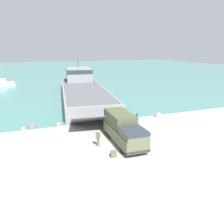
{
  "coord_description": "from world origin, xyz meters",
  "views": [
    {
      "loc": [
        -11.39,
        -24.61,
        10.11
      ],
      "look_at": [
        -1.67,
        1.68,
        2.12
      ],
      "focal_mm": 35.0,
      "sensor_mm": 36.0,
      "label": 1
    }
  ],
  "objects_px": {
    "military_truck": "(124,129)",
    "cargo_crate": "(114,154)",
    "mooring_bollard": "(137,116)",
    "landing_craft": "(82,87)",
    "soldier_on_ramp": "(98,137)"
  },
  "relations": [
    {
      "from": "military_truck",
      "to": "cargo_crate",
      "type": "relative_size",
      "value": 12.02
    },
    {
      "from": "cargo_crate",
      "to": "mooring_bollard",
      "type": "bearing_deg",
      "value": 53.18
    },
    {
      "from": "landing_craft",
      "to": "cargo_crate",
      "type": "height_order",
      "value": "landing_craft"
    },
    {
      "from": "landing_craft",
      "to": "cargo_crate",
      "type": "relative_size",
      "value": 59.04
    },
    {
      "from": "military_truck",
      "to": "soldier_on_ramp",
      "type": "distance_m",
      "value": 3.08
    },
    {
      "from": "soldier_on_ramp",
      "to": "cargo_crate",
      "type": "xyz_separation_m",
      "value": [
        0.73,
        -2.83,
        -0.79
      ]
    },
    {
      "from": "military_truck",
      "to": "soldier_on_ramp",
      "type": "bearing_deg",
      "value": -86.44
    },
    {
      "from": "military_truck",
      "to": "cargo_crate",
      "type": "bearing_deg",
      "value": -36.57
    },
    {
      "from": "cargo_crate",
      "to": "soldier_on_ramp",
      "type": "bearing_deg",
      "value": 104.4
    },
    {
      "from": "military_truck",
      "to": "cargo_crate",
      "type": "xyz_separation_m",
      "value": [
        -2.3,
        -2.93,
        -1.35
      ]
    },
    {
      "from": "cargo_crate",
      "to": "landing_craft",
      "type": "bearing_deg",
      "value": 82.97
    },
    {
      "from": "landing_craft",
      "to": "soldier_on_ramp",
      "type": "height_order",
      "value": "landing_craft"
    },
    {
      "from": "soldier_on_ramp",
      "to": "cargo_crate",
      "type": "bearing_deg",
      "value": -116.34
    },
    {
      "from": "landing_craft",
      "to": "mooring_bollard",
      "type": "xyz_separation_m",
      "value": [
        4.02,
        -19.64,
        -1.51
      ]
    },
    {
      "from": "landing_craft",
      "to": "soldier_on_ramp",
      "type": "distance_m",
      "value": 27.49
    }
  ]
}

